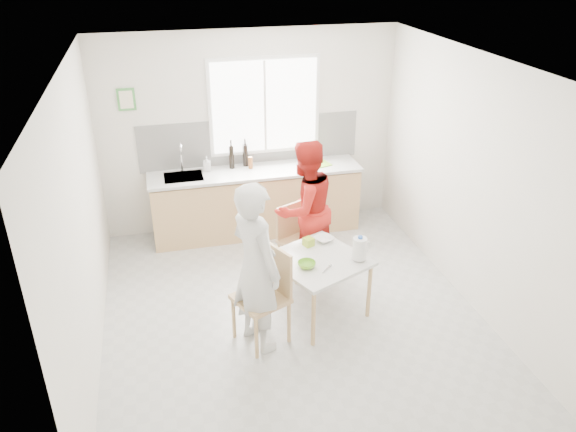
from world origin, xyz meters
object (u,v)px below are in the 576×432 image
(bowl_green, at_px, (307,265))
(chair_far, at_px, (295,237))
(person_white, at_px, (256,267))
(wine_bottle_a, at_px, (232,157))
(dining_table, at_px, (318,264))
(bowl_white, at_px, (324,239))
(wine_bottle_b, at_px, (245,155))
(person_red, at_px, (305,209))
(milk_jug, at_px, (360,248))
(chair_left, at_px, (267,291))

(bowl_green, bearing_deg, chair_far, 81.87)
(person_white, height_order, wine_bottle_a, person_white)
(dining_table, xyz_separation_m, bowl_green, (-0.16, -0.13, 0.10))
(bowl_white, xyz_separation_m, wine_bottle_b, (-0.54, 1.87, 0.36))
(chair_far, distance_m, bowl_white, 0.61)
(bowl_white, bearing_deg, chair_far, 109.24)
(person_red, distance_m, bowl_white, 0.55)
(bowl_white, distance_m, wine_bottle_b, 1.98)
(bowl_white, height_order, milk_jug, milk_jug)
(chair_far, bearing_deg, milk_jug, -91.38)
(chair_left, xyz_separation_m, wine_bottle_b, (0.24, 2.49, 0.51))
(bowl_white, bearing_deg, dining_table, -115.90)
(milk_jug, relative_size, wine_bottle_b, 0.87)
(person_white, height_order, bowl_green, person_white)
(chair_left, height_order, bowl_green, chair_left)
(chair_far, bearing_deg, person_white, -144.58)
(person_white, distance_m, milk_jug, 1.16)
(person_white, height_order, bowl_white, person_white)
(dining_table, xyz_separation_m, bowl_white, (0.17, 0.35, 0.10))
(dining_table, relative_size, chair_left, 1.16)
(chair_left, distance_m, person_white, 0.35)
(chair_left, xyz_separation_m, chair_far, (0.60, 1.16, -0.08))
(dining_table, bearing_deg, wine_bottle_a, 104.62)
(dining_table, distance_m, bowl_white, 0.40)
(person_white, relative_size, bowl_white, 8.76)
(chair_left, bearing_deg, person_white, -90.00)
(dining_table, bearing_deg, bowl_white, 64.10)
(person_red, height_order, bowl_green, person_red)
(chair_left, relative_size, chair_far, 1.16)
(bowl_green, distance_m, milk_jug, 0.58)
(chair_far, xyz_separation_m, wine_bottle_a, (-0.55, 1.29, 0.60))
(milk_jug, xyz_separation_m, wine_bottle_a, (-0.98, 2.30, 0.25))
(person_red, relative_size, bowl_green, 9.06)
(dining_table, height_order, milk_jug, milk_jug)
(person_red, bearing_deg, wine_bottle_b, -95.17)
(chair_left, bearing_deg, milk_jug, 74.23)
(dining_table, bearing_deg, chair_left, -155.71)
(person_white, relative_size, wine_bottle_a, 5.53)
(person_red, xyz_separation_m, bowl_white, (0.08, -0.53, -0.13))
(person_red, distance_m, bowl_green, 1.05)
(person_white, xyz_separation_m, wine_bottle_b, (0.35, 2.55, 0.19))
(milk_jug, relative_size, wine_bottle_a, 0.82)
(bowl_green, bearing_deg, wine_bottle_a, 99.99)
(dining_table, height_order, bowl_white, bowl_white)
(milk_jug, bearing_deg, chair_left, 164.23)
(chair_left, height_order, person_white, person_white)
(milk_jug, bearing_deg, wine_bottle_b, 84.20)
(person_red, relative_size, wine_bottle_a, 5.26)
(bowl_green, bearing_deg, chair_left, -161.74)
(chair_left, relative_size, bowl_white, 5.02)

